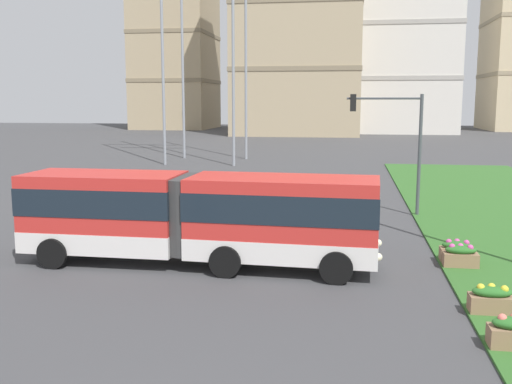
# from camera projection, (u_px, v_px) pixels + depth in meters

# --- Properties ---
(articulated_bus) EXTENTS (11.90, 3.05, 3.00)m
(articulated_bus) POSITION_uv_depth(u_px,v_px,m) (198.00, 216.00, 19.34)
(articulated_bus) COLOR red
(articulated_bus) RESTS_ON ground
(flower_planter_3) EXTENTS (1.10, 0.56, 0.74)m
(flower_planter_3) POSITION_uv_depth(u_px,v_px,m) (492.00, 299.00, 14.91)
(flower_planter_3) COLOR #937051
(flower_planter_3) RESTS_ON grass_median
(flower_planter_4) EXTENTS (1.10, 0.56, 0.74)m
(flower_planter_4) POSITION_uv_depth(u_px,v_px,m) (457.00, 251.00, 19.74)
(flower_planter_4) COLOR #937051
(flower_planter_4) RESTS_ON grass_median
(flower_planter_5) EXTENTS (1.10, 0.56, 0.74)m
(flower_planter_5) POSITION_uv_depth(u_px,v_px,m) (461.00, 256.00, 19.10)
(flower_planter_5) COLOR #937051
(flower_planter_5) RESTS_ON grass_median
(traffic_light_far_right) EXTENTS (3.50, 0.28, 5.72)m
(traffic_light_far_right) POSITION_uv_depth(u_px,v_px,m) (395.00, 133.00, 27.45)
(traffic_light_far_right) COLOR #474C51
(traffic_light_far_right) RESTS_ON ground
(apartment_tower_westcentre) EXTENTS (20.08, 14.98, 39.28)m
(apartment_tower_westcentre) POSITION_uv_depth(u_px,v_px,m) (298.00, 9.00, 92.52)
(apartment_tower_westcentre) COLOR tan
(apartment_tower_westcentre) RESTS_ON ground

